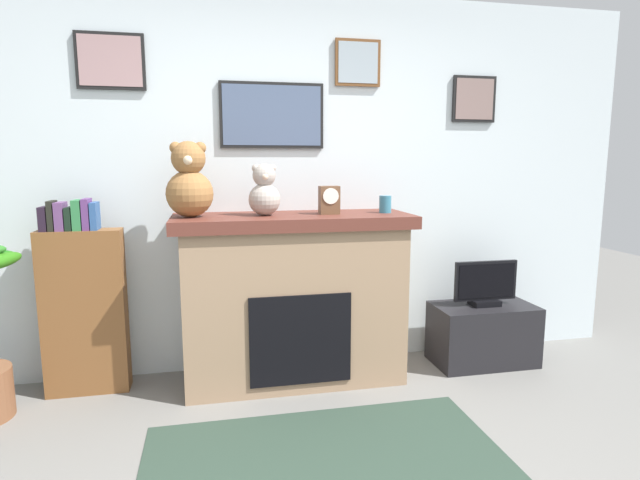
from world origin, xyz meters
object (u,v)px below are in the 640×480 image
television (485,285)px  fireplace (294,297)px  tv_stand (483,334)px  teddy_bear_grey (264,192)px  teddy_bear_brown (189,183)px  bookshelf (84,305)px  candle_jar (385,204)px  mantel_clock (329,200)px

television → fireplace: bearing=178.9°
tv_stand → television: (0.00, -0.00, 0.37)m
television → teddy_bear_grey: (-1.58, 0.01, 0.69)m
fireplace → teddy_bear_brown: (-0.65, -0.02, 0.77)m
bookshelf → candle_jar: size_ratio=10.73×
fireplace → tv_stand: bearing=-1.0°
tv_stand → teddy_bear_brown: teddy_bear_brown is taller
candle_jar → mantel_clock: 0.39m
candle_jar → mantel_clock: bearing=-179.8°
teddy_bear_brown → bookshelf: bearing=172.1°
teddy_bear_brown → teddy_bear_grey: teddy_bear_brown is taller
tv_stand → teddy_bear_grey: teddy_bear_grey is taller
bookshelf → candle_jar: (1.95, -0.09, 0.61)m
bookshelf → teddy_bear_grey: size_ratio=3.77×
bookshelf → tv_stand: 2.74m
fireplace → mantel_clock: (0.24, -0.02, 0.65)m
fireplace → television: fireplace is taller
tv_stand → bookshelf: bearing=177.9°
fireplace → candle_jar: size_ratio=13.33×
television → teddy_bear_grey: size_ratio=1.44×
bookshelf → teddy_bear_grey: teddy_bear_grey is taller
fireplace → mantel_clock: mantel_clock is taller
fireplace → teddy_bear_brown: size_ratio=3.31×
television → candle_jar: bearing=179.4°
bookshelf → television: 2.72m
candle_jar → teddy_bear_grey: bearing=-180.0°
teddy_bear_grey → teddy_bear_brown: bearing=-180.0°
tv_stand → mantel_clock: bearing=179.7°
tv_stand → teddy_bear_brown: (-2.04, 0.01, 1.12)m
bookshelf → tv_stand: bookshelf is taller
bookshelf → teddy_bear_grey: (1.14, -0.09, 0.70)m
television → teddy_bear_brown: 2.17m
bookshelf → candle_jar: bearing=-2.7°
tv_stand → television: size_ratio=1.54×
bookshelf → television: bearing=-2.1°
mantel_clock → teddy_bear_grey: (-0.42, 0.00, 0.06)m
fireplace → tv_stand: 1.44m
bookshelf → tv_stand: bearing=-2.1°
television → tv_stand: bearing=90.0°
bookshelf → teddy_bear_brown: bearing=-7.9°
bookshelf → mantel_clock: 1.69m
mantel_clock → candle_jar: bearing=0.2°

